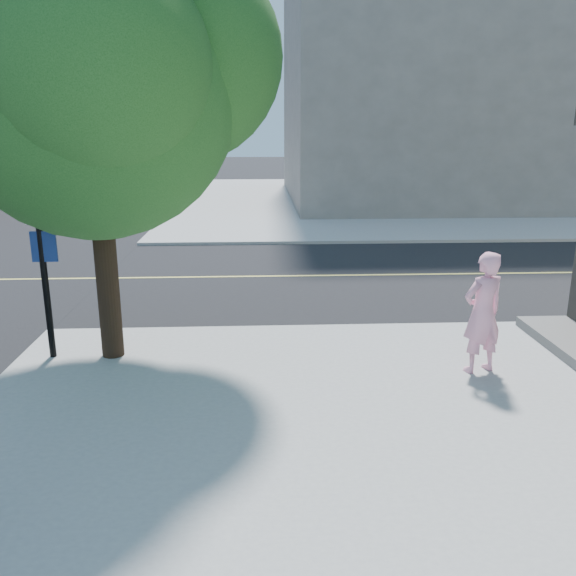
{
  "coord_description": "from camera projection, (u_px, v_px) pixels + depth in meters",
  "views": [
    {
      "loc": [
        3.23,
        -11.33,
        4.01
      ],
      "look_at": [
        3.72,
        -1.45,
        1.3
      ],
      "focal_mm": 36.95,
      "sensor_mm": 36.0,
      "label": 1
    }
  ],
  "objects": [
    {
      "name": "street_tree",
      "position": [
        98.0,
        57.0,
        9.14
      ],
      "size": [
        5.74,
        5.22,
        7.62
      ],
      "rotation": [
        0.0,
        0.0,
        -0.16
      ],
      "color": "black",
      "rests_on": "sidewalk_se"
    },
    {
      "name": "road_ew",
      "position": [
        142.0,
        278.0,
        16.16
      ],
      "size": [
        140.0,
        9.0,
        0.01
      ],
      "primitive_type": "cube",
      "color": "black",
      "rests_on": "ground"
    },
    {
      "name": "ground",
      "position": [
        99.0,
        334.0,
        11.82
      ],
      "size": [
        140.0,
        140.0,
        0.0
      ],
      "primitive_type": "plane",
      "color": "black",
      "rests_on": "ground"
    },
    {
      "name": "man_on_phone",
      "position": [
        483.0,
        313.0,
        9.49
      ],
      "size": [
        0.85,
        0.7,
        2.0
      ],
      "primitive_type": "imported",
      "rotation": [
        0.0,
        0.0,
        3.48
      ],
      "color": "#F69EBE",
      "rests_on": "sidewalk_se"
    },
    {
      "name": "filler_ne",
      "position": [
        458.0,
        66.0,
        31.8
      ],
      "size": [
        18.0,
        16.0,
        14.0
      ],
      "primitive_type": "cube",
      "color": "slate",
      "rests_on": "sidewalk_ne"
    },
    {
      "name": "sidewalk_ne",
      "position": [
        442.0,
        199.0,
        33.16
      ],
      "size": [
        29.0,
        25.0,
        0.12
      ],
      "primitive_type": "cube",
      "color": "#A0A0A0",
      "rests_on": "ground"
    }
  ]
}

